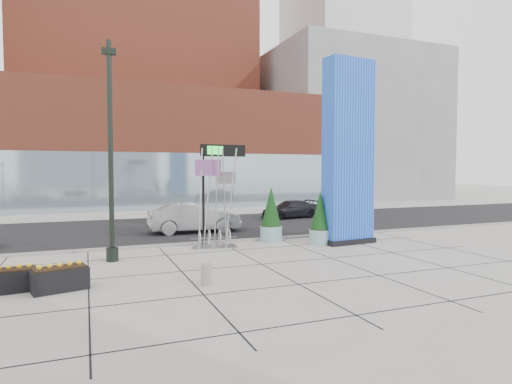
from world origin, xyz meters
name	(u,v)px	position (x,y,z in m)	size (l,w,h in m)	color
ground	(228,261)	(0.00, 0.00, 0.00)	(160.00, 160.00, 0.00)	#9E9991
street_asphalt	(177,228)	(0.00, 10.00, 0.01)	(80.00, 12.00, 0.02)	black
curb_edge	(202,243)	(0.00, 4.00, 0.06)	(80.00, 0.30, 0.12)	gray
tower_podium	(152,149)	(1.00, 27.00, 5.50)	(34.00, 10.00, 11.00)	#A0442E
tower_glass_front	(160,181)	(1.00, 22.20, 2.50)	(34.00, 0.60, 5.00)	#8CA5B2
building_grey_parking	(343,127)	(26.00, 32.00, 9.00)	(20.00, 18.00, 18.00)	slate
building_pale_office	(341,29)	(36.00, 48.00, 27.50)	(16.00, 16.00, 55.00)	#B2B7BC
blue_pylon	(348,155)	(6.59, 1.75, 4.21)	(2.72, 1.44, 8.71)	blue
lamp_post	(111,172)	(-4.12, 1.63, 3.43)	(0.54, 0.46, 8.37)	black
public_art_sculpture	(215,221)	(0.36, 3.00, 1.18)	(2.12, 1.30, 4.50)	#ADAFB2
concrete_bollard	(206,274)	(-1.65, -3.00, 0.33)	(0.34, 0.34, 0.66)	gray
overhead_street_sign	(220,159)	(0.85, 3.80, 4.03)	(2.22, 0.34, 4.70)	black
round_planter_east	(349,219)	(6.69, 1.80, 1.14)	(0.96, 0.96, 2.41)	#85B1B3
round_planter_mid	(320,219)	(5.20, 1.94, 1.19)	(1.00, 1.00, 2.51)	#85B1B3
round_planter_west	(271,215)	(3.41, 3.60, 1.27)	(1.07, 1.07, 2.68)	#85B1B3
box_planter_north	(60,277)	(-5.78, -2.00, 0.38)	(1.66, 1.12, 0.83)	black
box_planter_south	(9,279)	(-7.12, -1.61, 0.36)	(1.52, 0.89, 0.79)	black
car_silver_mid	(194,218)	(0.57, 7.82, 0.83)	(1.77, 5.07, 1.67)	#9CA0A4
car_dark_east	(290,209)	(8.67, 12.22, 0.63)	(1.78, 4.37, 1.27)	black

